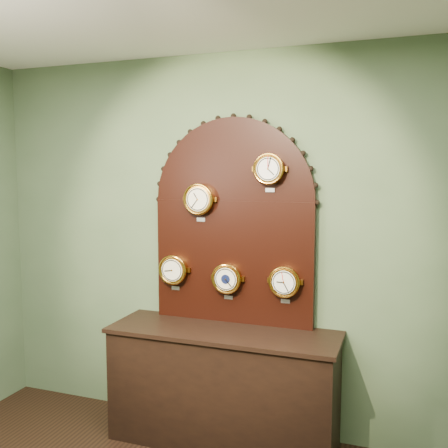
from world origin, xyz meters
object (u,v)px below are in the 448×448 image
at_px(shop_counter, 223,388).
at_px(roman_clock, 199,199).
at_px(display_board, 233,215).
at_px(hygrometer, 174,270).
at_px(tide_clock, 285,282).
at_px(barometer, 227,278).
at_px(arabic_clock, 269,169).

relative_size(shop_counter, roman_clock, 5.64).
bearing_deg(shop_counter, roman_clock, 147.55).
relative_size(display_board, hygrometer, 5.50).
relative_size(shop_counter, tide_clock, 5.81).
bearing_deg(shop_counter, tide_clock, 20.84).
distance_m(hygrometer, tide_clock, 0.86).
distance_m(shop_counter, display_board, 1.25).
bearing_deg(hygrometer, shop_counter, -18.72).
bearing_deg(barometer, tide_clock, 0.02).
bearing_deg(tide_clock, display_board, 170.63).
bearing_deg(arabic_clock, display_board, 166.81).
xyz_separation_m(display_board, arabic_clock, (0.28, -0.07, 0.33)).
bearing_deg(display_board, hygrometer, -171.63).
bearing_deg(arabic_clock, tide_clock, -0.05).
bearing_deg(roman_clock, display_board, 15.48).
height_order(display_board, roman_clock, display_board).
xyz_separation_m(roman_clock, barometer, (0.22, 0.00, -0.57)).
distance_m(arabic_clock, barometer, 0.85).
height_order(roman_clock, arabic_clock, arabic_clock).
bearing_deg(tide_clock, barometer, -179.98).
bearing_deg(roman_clock, shop_counter, -32.45).
bearing_deg(barometer, roman_clock, -179.98).
relative_size(roman_clock, hygrometer, 1.02).
bearing_deg(tide_clock, arabic_clock, 179.95).
distance_m(roman_clock, arabic_clock, 0.57).
xyz_separation_m(roman_clock, arabic_clock, (0.52, 0.00, 0.22)).
relative_size(display_board, roman_clock, 5.40).
relative_size(shop_counter, display_board, 1.05).
bearing_deg(shop_counter, barometer, 99.03).
height_order(barometer, tide_clock, tide_clock).
distance_m(display_board, roman_clock, 0.27).
xyz_separation_m(shop_counter, barometer, (-0.02, 0.15, 0.77)).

